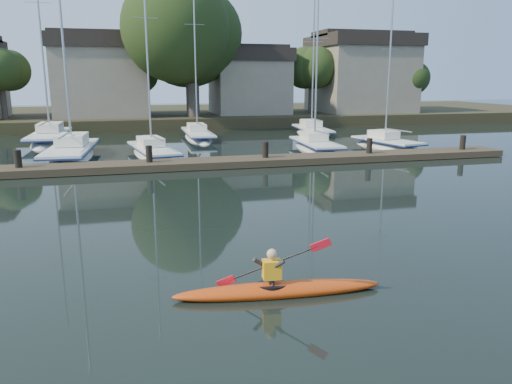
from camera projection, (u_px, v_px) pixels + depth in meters
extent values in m
plane|color=black|center=(301.00, 262.00, 12.44)|extent=(160.00, 160.00, 0.00)
ellipsoid|color=#D04510|center=(279.00, 290.00, 10.53)|extent=(4.52, 1.01, 0.34)
cylinder|color=black|center=(272.00, 286.00, 10.48)|extent=(0.73, 0.73, 0.09)
imported|color=#2D2829|center=(272.00, 270.00, 10.40)|extent=(0.26, 0.37, 0.97)
cube|color=#F1A416|center=(272.00, 269.00, 10.40)|extent=(0.40, 0.31, 0.40)
sphere|color=tan|center=(272.00, 254.00, 10.32)|extent=(0.22, 0.22, 0.22)
cube|color=#493C29|center=(209.00, 163.00, 25.60)|extent=(34.00, 2.00, 0.35)
cylinder|color=black|center=(19.00, 169.00, 23.37)|extent=(0.32, 0.32, 1.80)
cylinder|color=black|center=(150.00, 164.00, 24.84)|extent=(0.32, 0.32, 1.80)
cylinder|color=black|center=(265.00, 159.00, 26.31)|extent=(0.32, 0.32, 1.80)
cylinder|color=black|center=(369.00, 154.00, 27.78)|extent=(0.32, 0.32, 1.80)
cylinder|color=black|center=(462.00, 151.00, 29.25)|extent=(0.32, 0.32, 1.80)
ellipsoid|color=white|center=(72.00, 165.00, 28.51)|extent=(2.92, 9.46, 2.08)
cube|color=white|center=(71.00, 148.00, 28.29)|extent=(2.70, 7.78, 0.15)
cube|color=navy|center=(71.00, 149.00, 28.31)|extent=(2.80, 7.97, 0.09)
cube|color=silver|center=(72.00, 139.00, 28.74)|extent=(1.71, 2.71, 0.60)
cylinder|color=#9EA0A5|center=(62.00, 26.00, 27.07)|extent=(0.13, 0.13, 13.17)
cylinder|color=#9EA0A5|center=(65.00, 135.00, 26.76)|extent=(0.32, 3.54, 0.09)
ellipsoid|color=white|center=(153.00, 161.00, 29.20)|extent=(3.15, 8.22, 1.69)
cube|color=white|center=(152.00, 148.00, 29.02)|extent=(2.83, 6.78, 0.12)
cube|color=navy|center=(153.00, 149.00, 29.04)|extent=(2.92, 6.95, 0.07)
cube|color=silver|center=(150.00, 141.00, 29.38)|extent=(1.60, 2.42, 0.49)
cylinder|color=#9EA0A5|center=(147.00, 44.00, 27.93)|extent=(0.11, 0.11, 11.60)
cylinder|color=#9EA0A5|center=(157.00, 138.00, 27.79)|extent=(0.56, 3.02, 0.07)
cylinder|color=#9EA0A5|center=(145.00, 18.00, 27.61)|extent=(1.41, 0.26, 0.03)
ellipsoid|color=white|center=(315.00, 155.00, 31.72)|extent=(2.35, 7.45, 1.75)
cube|color=white|center=(316.00, 142.00, 31.53)|extent=(2.18, 6.12, 0.13)
cube|color=navy|center=(316.00, 143.00, 31.55)|extent=(2.26, 6.27, 0.07)
cube|color=silver|center=(314.00, 136.00, 31.88)|extent=(1.40, 2.13, 0.51)
cylinder|color=#9EA0A5|center=(317.00, 59.00, 30.60)|extent=(0.11, 0.11, 10.11)
cylinder|color=#9EA0A5|center=(322.00, 132.00, 30.32)|extent=(0.23, 2.79, 0.07)
cylinder|color=#9EA0A5|center=(317.00, 38.00, 30.33)|extent=(1.47, 0.11, 0.03)
ellipsoid|color=white|center=(386.00, 153.00, 32.68)|extent=(3.21, 6.68, 1.74)
cube|color=white|center=(387.00, 140.00, 32.49)|extent=(2.88, 5.53, 0.13)
cube|color=navy|center=(387.00, 141.00, 32.51)|extent=(2.98, 5.67, 0.07)
cube|color=silver|center=(383.00, 134.00, 32.75)|extent=(1.63, 2.02, 0.50)
cylinder|color=#9EA0A5|center=(389.00, 67.00, 31.62)|extent=(0.11, 0.11, 9.17)
cylinder|color=#9EA0A5|center=(398.00, 130.00, 31.49)|extent=(0.58, 2.40, 0.07)
cylinder|color=#9EA0A5|center=(390.00, 49.00, 31.38)|extent=(1.44, 0.33, 0.03)
ellipsoid|color=white|center=(51.00, 147.00, 35.67)|extent=(2.48, 9.87, 2.07)
cube|color=white|center=(49.00, 134.00, 35.45)|extent=(2.34, 8.10, 0.15)
cube|color=navy|center=(49.00, 135.00, 35.47)|extent=(2.43, 8.29, 0.09)
cube|color=silver|center=(50.00, 127.00, 35.92)|extent=(1.58, 2.78, 0.60)
cylinder|color=#9EA0A5|center=(40.00, 29.00, 34.13)|extent=(0.13, 0.13, 14.19)
cylinder|color=#9EA0A5|center=(45.00, 123.00, 33.86)|extent=(0.16, 3.73, 0.09)
cylinder|color=#9EA0A5|center=(38.00, 2.00, 33.75)|extent=(1.75, 0.07, 0.03)
ellipsoid|color=white|center=(198.00, 142.00, 37.74)|extent=(2.01, 8.91, 1.69)
cube|color=white|center=(198.00, 132.00, 37.56)|extent=(1.89, 7.31, 0.12)
cube|color=navy|center=(198.00, 133.00, 37.58)|extent=(1.97, 7.49, 0.07)
cube|color=silver|center=(197.00, 127.00, 37.99)|extent=(1.28, 2.51, 0.49)
cylinder|color=#9EA0A5|center=(195.00, 46.00, 36.41)|extent=(0.11, 0.11, 12.43)
cylinder|color=#9EA0A5|center=(200.00, 124.00, 36.14)|extent=(0.12, 3.38, 0.07)
cylinder|color=#9EA0A5|center=(194.00, 24.00, 36.08)|extent=(1.42, 0.05, 0.03)
ellipsoid|color=white|center=(312.00, 139.00, 40.06)|extent=(2.88, 7.94, 1.84)
cube|color=white|center=(312.00, 128.00, 39.86)|extent=(2.63, 6.54, 0.14)
cube|color=navy|center=(312.00, 129.00, 39.88)|extent=(2.72, 6.70, 0.08)
cube|color=silver|center=(311.00, 123.00, 40.23)|extent=(1.59, 2.31, 0.53)
cylinder|color=#9EA0A5|center=(313.00, 59.00, 38.88)|extent=(0.12, 0.12, 10.67)
cylinder|color=#9EA0A5|center=(316.00, 120.00, 38.57)|extent=(0.40, 2.94, 0.08)
cylinder|color=#9EA0A5|center=(314.00, 42.00, 38.60)|extent=(1.55, 0.20, 0.03)
cube|color=#2C3118|center=(164.00, 115.00, 53.83)|extent=(90.00, 24.00, 1.00)
cube|color=gray|center=(101.00, 83.00, 45.91)|extent=(8.00, 8.00, 6.00)
cube|color=#29231E|center=(99.00, 42.00, 45.11)|extent=(8.40, 8.40, 1.20)
cube|color=gray|center=(249.00, 88.00, 49.46)|extent=(7.00, 7.00, 5.00)
cube|color=#29231E|center=(249.00, 55.00, 48.77)|extent=(7.35, 7.35, 1.20)
cube|color=gray|center=(360.00, 80.00, 52.23)|extent=(9.00, 9.00, 6.50)
cube|color=#29231E|center=(362.00, 42.00, 51.37)|extent=(9.45, 9.45, 1.20)
cylinder|color=#524741|center=(193.00, 89.00, 45.16)|extent=(1.20, 1.20, 5.00)
sphere|color=black|center=(191.00, 31.00, 44.04)|extent=(8.50, 8.50, 8.50)
cylinder|color=#524741|center=(4.00, 101.00, 42.40)|extent=(0.48, 0.48, 3.00)
sphere|color=black|center=(0.00, 71.00, 41.84)|extent=(3.40, 3.40, 3.40)
cylinder|color=#524741|center=(148.00, 101.00, 44.90)|extent=(0.38, 0.38, 2.80)
sphere|color=black|center=(147.00, 76.00, 44.40)|extent=(2.72, 2.72, 2.72)
cylinder|color=#524741|center=(311.00, 97.00, 49.72)|extent=(0.50, 0.50, 3.20)
sphere|color=black|center=(312.00, 70.00, 49.12)|extent=(3.57, 3.57, 3.57)
cylinder|color=#524741|center=(408.00, 100.00, 50.82)|extent=(0.41, 0.41, 2.60)
sphere|color=black|center=(410.00, 78.00, 50.34)|extent=(2.89, 2.89, 2.89)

